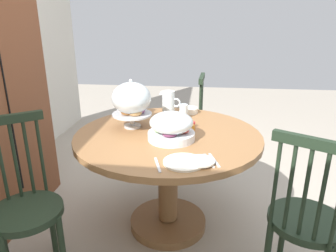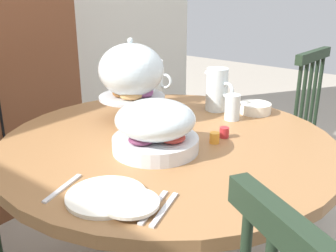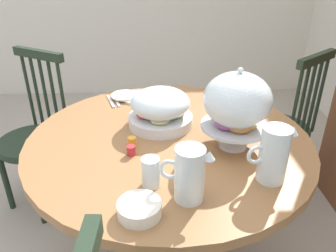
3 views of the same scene
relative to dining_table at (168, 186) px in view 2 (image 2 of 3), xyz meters
The scene contains 15 objects.
dining_table is the anchor object (origin of this frame).
windsor_chair_near_window 0.93m from the dining_table, ahead, with size 0.40×0.40×0.97m.
pastry_stand_with_dome 0.49m from the dining_table, 71.05° to the left, with size 0.28×0.28×0.34m.
fruit_platter_covered 0.31m from the dining_table, 163.08° to the right, with size 0.30×0.30×0.18m.
orange_juice_pitcher 0.56m from the dining_table, 46.96° to the left, with size 0.10×0.18×0.21m.
milk_pitcher 0.51m from the dining_table, ahead, with size 0.10×0.18×0.19m.
china_plate_large 0.51m from the dining_table, 163.06° to the right, with size 0.22×0.22×0.01m, color white.
china_plate_small 0.54m from the dining_table, 153.02° to the right, with size 0.15×0.15×0.01m, color white.
cereal_bowl 0.55m from the dining_table, 13.46° to the right, with size 0.14×0.14×0.04m, color white.
drinking_glass 0.43m from the dining_table, 13.33° to the right, with size 0.06×0.06×0.11m, color silver.
jam_jar_strawberry 0.31m from the dining_table, 48.76° to the right, with size 0.04×0.04×0.04m, color #B7282D.
jam_jar_apricot 0.28m from the dining_table, 66.30° to the right, with size 0.04×0.04×0.04m, color orange.
table_knife 0.53m from the dining_table, 146.33° to the right, with size 0.17×0.01×0.01m, color silver.
dinner_fork 0.54m from the dining_table, 143.00° to the right, with size 0.17×0.01×0.01m, color silver.
soup_spoon 0.53m from the dining_table, behind, with size 0.17×0.01×0.01m, color silver.
Camera 2 is at (-1.12, -0.70, 1.29)m, focal length 41.81 mm.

